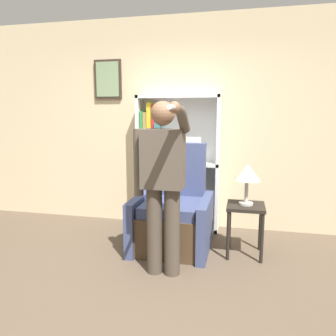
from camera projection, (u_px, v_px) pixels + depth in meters
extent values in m
plane|color=brown|center=(134.00, 302.00, 2.70)|extent=(14.00, 14.00, 0.00)
cube|color=beige|center=(181.00, 124.00, 4.43)|extent=(8.00, 0.06, 2.80)
cube|color=#33281E|center=(108.00, 79.00, 4.50)|extent=(0.39, 0.04, 0.53)
cube|color=gray|center=(107.00, 79.00, 4.48)|extent=(0.33, 0.01, 0.47)
cube|color=white|center=(140.00, 162.00, 4.45)|extent=(0.04, 0.28, 1.77)
cube|color=white|center=(218.00, 165.00, 4.22)|extent=(0.04, 0.28, 1.77)
cube|color=white|center=(180.00, 162.00, 4.47)|extent=(1.09, 0.01, 1.77)
cube|color=white|center=(178.00, 226.00, 4.48)|extent=(1.09, 0.28, 0.04)
cube|color=white|center=(178.00, 163.00, 4.34)|extent=(1.09, 0.28, 0.04)
cube|color=white|center=(178.00, 97.00, 4.20)|extent=(1.09, 0.28, 0.04)
cube|color=#337070|center=(145.00, 203.00, 4.54)|extent=(0.05, 0.19, 0.53)
cube|color=black|center=(148.00, 196.00, 4.51)|extent=(0.03, 0.17, 0.74)
cube|color=#337070|center=(151.00, 196.00, 4.50)|extent=(0.03, 0.19, 0.76)
cube|color=orange|center=(154.00, 195.00, 4.49)|extent=(0.04, 0.17, 0.79)
cube|color=#337070|center=(157.00, 195.00, 4.47)|extent=(0.05, 0.22, 0.80)
cube|color=black|center=(161.00, 201.00, 4.48)|extent=(0.04, 0.23, 0.62)
cube|color=#238438|center=(143.00, 136.00, 4.39)|extent=(0.03, 0.19, 0.66)
cube|color=#9E7A47|center=(146.00, 137.00, 4.38)|extent=(0.04, 0.20, 0.65)
cube|color=gold|center=(150.00, 132.00, 4.36)|extent=(0.06, 0.16, 0.77)
cube|color=red|center=(154.00, 134.00, 4.35)|extent=(0.04, 0.16, 0.73)
cube|color=#337070|center=(158.00, 142.00, 4.35)|extent=(0.04, 0.23, 0.52)
cube|color=#4C3823|center=(172.00, 230.00, 3.76)|extent=(0.66, 0.78, 0.44)
cube|color=#3D4770|center=(171.00, 207.00, 3.67)|extent=(0.62, 0.66, 0.12)
cube|color=#3D4770|center=(178.00, 182.00, 4.01)|extent=(0.66, 0.16, 0.97)
cube|color=#3D4770|center=(140.00, 221.00, 3.83)|extent=(0.10, 0.86, 0.60)
cube|color=#3D4770|center=(205.00, 225.00, 3.66)|extent=(0.10, 0.86, 0.60)
cylinder|color=#473D33|center=(154.00, 230.00, 3.15)|extent=(0.15, 0.15, 0.85)
cylinder|color=#473D33|center=(172.00, 232.00, 3.11)|extent=(0.15, 0.15, 0.85)
cube|color=#51473D|center=(163.00, 159.00, 3.01)|extent=(0.39, 0.24, 0.55)
sphere|color=brown|center=(163.00, 113.00, 2.95)|extent=(0.22, 0.22, 0.22)
cylinder|color=#51473D|center=(138.00, 162.00, 3.07)|extent=(0.09, 0.09, 0.63)
cylinder|color=#51473D|center=(183.00, 120.00, 2.80)|extent=(0.09, 0.28, 0.23)
cylinder|color=#51473D|center=(178.00, 109.00, 2.55)|extent=(0.08, 0.27, 0.10)
sphere|color=brown|center=(174.00, 107.00, 2.43)|extent=(0.09, 0.09, 0.09)
cylinder|color=white|center=(172.00, 107.00, 2.33)|extent=(0.04, 0.15, 0.04)
cube|color=black|center=(246.00, 206.00, 3.52)|extent=(0.40, 0.40, 0.04)
cylinder|color=black|center=(228.00, 236.00, 3.44)|extent=(0.04, 0.04, 0.53)
cylinder|color=black|center=(262.00, 238.00, 3.37)|extent=(0.04, 0.04, 0.53)
cylinder|color=black|center=(229.00, 225.00, 3.77)|extent=(0.04, 0.04, 0.53)
cylinder|color=black|center=(260.00, 227.00, 3.70)|extent=(0.04, 0.04, 0.53)
cylinder|color=#B7B2A8|center=(246.00, 204.00, 3.52)|extent=(0.15, 0.15, 0.02)
cylinder|color=#B7B2A8|center=(246.00, 191.00, 3.50)|extent=(0.04, 0.04, 0.24)
cone|color=beige|center=(247.00, 172.00, 3.46)|extent=(0.29, 0.29, 0.17)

